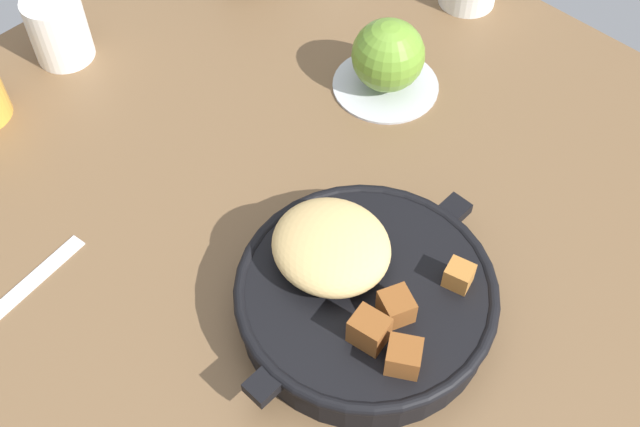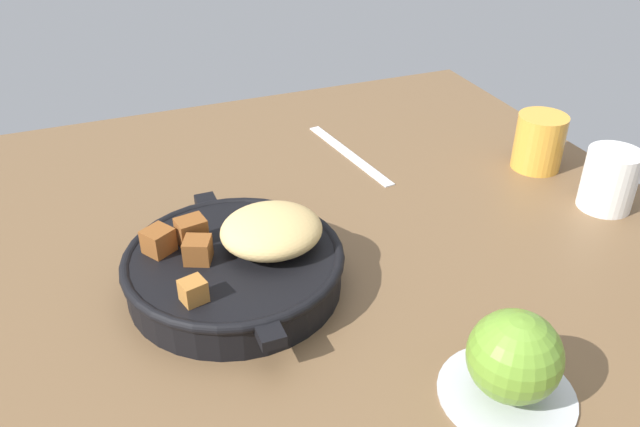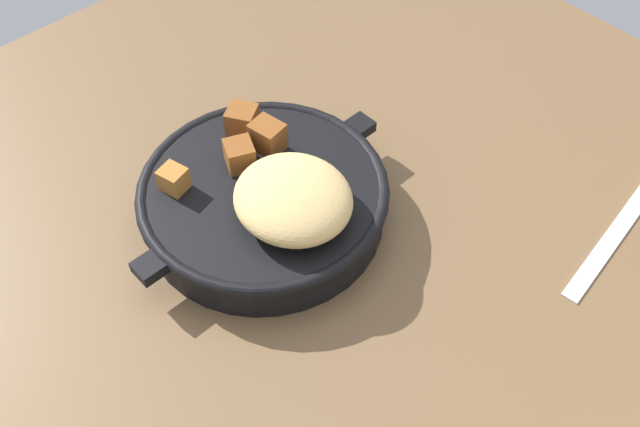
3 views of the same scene
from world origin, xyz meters
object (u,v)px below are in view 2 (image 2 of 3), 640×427
at_px(cast_iron_skillet, 238,262).
at_px(butter_knife, 349,154).
at_px(juice_glass_amber, 539,142).
at_px(red_apple, 514,356).
at_px(white_creamer_pitcher, 610,180).

relative_size(cast_iron_skillet, butter_knife, 1.27).
distance_m(cast_iron_skillet, juice_glass_amber, 0.49).
bearing_deg(cast_iron_skillet, red_apple, 36.59).
bearing_deg(butter_knife, red_apple, -14.54).
height_order(cast_iron_skillet, juice_glass_amber, cast_iron_skillet).
xyz_separation_m(butter_knife, white_creamer_pitcher, (0.26, 0.25, 0.04)).
distance_m(white_creamer_pitcher, juice_glass_amber, 0.13).
height_order(butter_knife, juice_glass_amber, juice_glass_amber).
distance_m(butter_knife, white_creamer_pitcher, 0.36).
height_order(cast_iron_skillet, white_creamer_pitcher, cast_iron_skillet).
bearing_deg(white_creamer_pitcher, red_apple, -54.11).
bearing_deg(red_apple, white_creamer_pitcher, 125.89).
height_order(butter_knife, white_creamer_pitcher, white_creamer_pitcher).
relative_size(butter_knife, white_creamer_pitcher, 2.76).
bearing_deg(white_creamer_pitcher, juice_glass_amber, -173.87).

